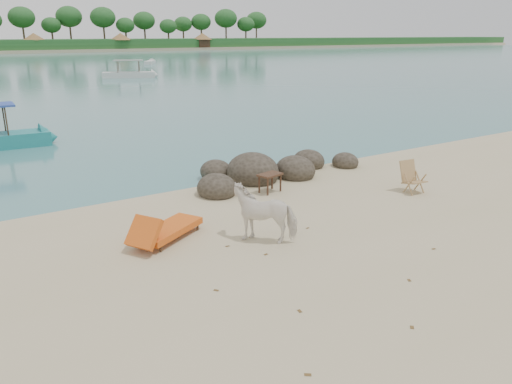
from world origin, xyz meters
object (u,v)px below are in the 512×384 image
Objects in this scene: boulders at (266,172)px; deck_chair at (415,178)px; lounge_chair at (169,226)px; side_table at (270,184)px; cow at (265,213)px.

boulders is 4.64m from deck_chair.
lounge_chair is at bearing -179.31° from deck_chair.
lounge_chair is at bearing -147.67° from boulders.
cow is at bearing -139.46° from side_table.
deck_chair is at bearing 137.44° from cow.
cow reaches higher than lounge_chair.
side_table is 4.27m from deck_chair.
boulders is 2.98× the size of lounge_chair.
deck_chair is (3.55, -2.35, 0.18)m from side_table.
cow is 2.16× the size of side_table.
boulders is at bearing 47.00° from side_table.
lounge_chair reaches higher than side_table.
boulders is at bearing 133.12° from deck_chair.
lounge_chair is at bearing -170.59° from side_table.
cow is 0.70× the size of lounge_chair.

